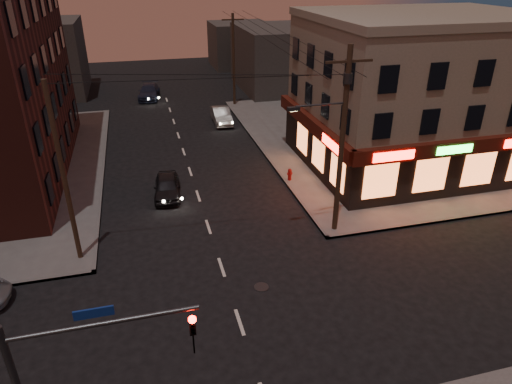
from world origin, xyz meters
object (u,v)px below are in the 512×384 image
object	(u,v)px
sedan_mid	(221,115)
fire_hydrant	(290,174)
sedan_near	(167,187)
sedan_far	(149,92)

from	to	relation	value
sedan_mid	fire_hydrant	distance (m)	14.09
sedan_near	sedan_mid	xyz separation A→B (m)	(6.22, 13.94, 0.05)
sedan_far	fire_hydrant	world-z (taller)	sedan_far
sedan_near	sedan_far	distance (m)	24.54
sedan_far	sedan_mid	bearing A→B (deg)	-52.25
sedan_near	sedan_far	bearing A→B (deg)	95.35
sedan_mid	fire_hydrant	bearing A→B (deg)	-80.14
sedan_mid	sedan_near	bearing A→B (deg)	-112.66
sedan_near	fire_hydrant	xyz separation A→B (m)	(8.30, 0.01, -0.06)
sedan_near	sedan_far	size ratio (longest dim) A/B	0.77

